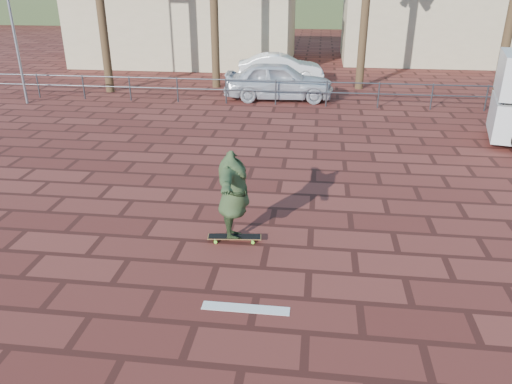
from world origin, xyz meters
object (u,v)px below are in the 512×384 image
Objects in this scene: skateboarder at (234,195)px; car_silver at (279,81)px; longboard at (234,237)px; car_white at (281,68)px.

skateboarder is 0.49× the size of car_silver.
longboard is 0.91m from skateboarder.
skateboarder is at bearing 177.83° from car_silver.
car_white is (-0.21, 3.50, -0.10)m from car_silver.
skateboarder reaches higher than longboard.
skateboarder is 0.55× the size of car_white.
car_silver is 1.11× the size of car_white.
longboard is at bearing 177.83° from car_silver.
skateboarder reaches higher than car_white.
car_white reaches higher than longboard.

